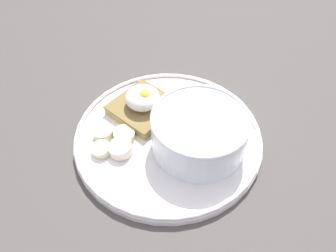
{
  "coord_description": "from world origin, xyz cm",
  "views": [
    {
      "loc": [
        24.4,
        -19.23,
        39.83
      ],
      "look_at": [
        0.0,
        0.0,
        5.0
      ],
      "focal_mm": 35.0,
      "sensor_mm": 36.0,
      "label": 1
    }
  ],
  "objects_px": {
    "banana_slice_front": "(120,149)",
    "banana_slice_right": "(101,149)",
    "banana_slice_back": "(124,135)",
    "poached_egg": "(144,97)",
    "toast_slice": "(145,107)",
    "banana_slice_left": "(103,133)",
    "oatmeal_bowl": "(199,131)"
  },
  "relations": [
    {
      "from": "banana_slice_front",
      "to": "banana_slice_right",
      "type": "distance_m",
      "value": 0.03
    },
    {
      "from": "banana_slice_back",
      "to": "banana_slice_right",
      "type": "bearing_deg",
      "value": -85.67
    },
    {
      "from": "poached_egg",
      "to": "banana_slice_back",
      "type": "height_order",
      "value": "poached_egg"
    },
    {
      "from": "banana_slice_front",
      "to": "banana_slice_right",
      "type": "height_order",
      "value": "banana_slice_front"
    },
    {
      "from": "banana_slice_back",
      "to": "banana_slice_front",
      "type": "bearing_deg",
      "value": -43.95
    },
    {
      "from": "toast_slice",
      "to": "banana_slice_left",
      "type": "bearing_deg",
      "value": -86.1
    },
    {
      "from": "toast_slice",
      "to": "banana_slice_back",
      "type": "distance_m",
      "value": 0.06
    },
    {
      "from": "toast_slice",
      "to": "banana_slice_left",
      "type": "height_order",
      "value": "same"
    },
    {
      "from": "banana_slice_front",
      "to": "banana_slice_right",
      "type": "xyz_separation_m",
      "value": [
        -0.02,
        -0.02,
        -0.0
      ]
    },
    {
      "from": "toast_slice",
      "to": "poached_egg",
      "type": "height_order",
      "value": "poached_egg"
    },
    {
      "from": "poached_egg",
      "to": "banana_slice_back",
      "type": "relative_size",
      "value": 1.42
    },
    {
      "from": "toast_slice",
      "to": "banana_slice_front",
      "type": "distance_m",
      "value": 0.09
    },
    {
      "from": "toast_slice",
      "to": "banana_slice_back",
      "type": "xyz_separation_m",
      "value": [
        0.03,
        -0.06,
        -0.0
      ]
    },
    {
      "from": "banana_slice_back",
      "to": "banana_slice_left",
      "type": "bearing_deg",
      "value": -132.69
    },
    {
      "from": "oatmeal_bowl",
      "to": "banana_slice_front",
      "type": "relative_size",
      "value": 2.97
    },
    {
      "from": "banana_slice_front",
      "to": "oatmeal_bowl",
      "type": "bearing_deg",
      "value": 58.57
    },
    {
      "from": "banana_slice_front",
      "to": "banana_slice_back",
      "type": "bearing_deg",
      "value": 136.05
    },
    {
      "from": "banana_slice_left",
      "to": "oatmeal_bowl",
      "type": "bearing_deg",
      "value": 44.79
    },
    {
      "from": "toast_slice",
      "to": "banana_slice_front",
      "type": "height_order",
      "value": "same"
    },
    {
      "from": "toast_slice",
      "to": "banana_slice_left",
      "type": "relative_size",
      "value": 2.52
    },
    {
      "from": "poached_egg",
      "to": "banana_slice_left",
      "type": "bearing_deg",
      "value": -86.49
    },
    {
      "from": "banana_slice_left",
      "to": "toast_slice",
      "type": "bearing_deg",
      "value": 93.9
    },
    {
      "from": "banana_slice_left",
      "to": "banana_slice_back",
      "type": "distance_m",
      "value": 0.03
    },
    {
      "from": "poached_egg",
      "to": "banana_slice_right",
      "type": "height_order",
      "value": "poached_egg"
    },
    {
      "from": "toast_slice",
      "to": "banana_slice_front",
      "type": "bearing_deg",
      "value": -58.57
    },
    {
      "from": "toast_slice",
      "to": "poached_egg",
      "type": "distance_m",
      "value": 0.02
    },
    {
      "from": "oatmeal_bowl",
      "to": "banana_slice_left",
      "type": "distance_m",
      "value": 0.14
    },
    {
      "from": "oatmeal_bowl",
      "to": "poached_egg",
      "type": "relative_size",
      "value": 2.51
    },
    {
      "from": "banana_slice_left",
      "to": "banana_slice_back",
      "type": "xyz_separation_m",
      "value": [
        0.02,
        0.02,
        -0.0
      ]
    },
    {
      "from": "toast_slice",
      "to": "banana_slice_right",
      "type": "distance_m",
      "value": 0.1
    },
    {
      "from": "toast_slice",
      "to": "banana_slice_left",
      "type": "distance_m",
      "value": 0.08
    },
    {
      "from": "banana_slice_right",
      "to": "oatmeal_bowl",
      "type": "bearing_deg",
      "value": 57.09
    }
  ]
}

